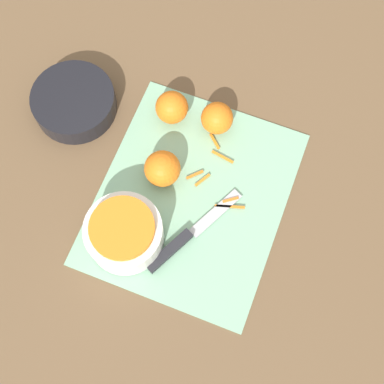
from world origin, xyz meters
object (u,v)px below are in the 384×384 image
object	(u,v)px
knife	(181,244)
orange_left	(217,118)
bowl_dark	(74,102)
orange_back	(172,107)
bowl_speckled	(124,233)
orange_right	(162,169)

from	to	relation	value
knife	orange_left	world-z (taller)	orange_left
bowl_dark	orange_back	distance (m)	0.21
bowl_speckled	bowl_dark	distance (m)	0.32
orange_right	orange_back	bearing A→B (deg)	14.16
bowl_dark	knife	size ratio (longest dim) A/B	0.80
bowl_speckled	bowl_dark	bearing A→B (deg)	43.62
bowl_dark	knife	distance (m)	0.38
bowl_speckled	orange_left	xyz separation A→B (m)	(0.30, -0.08, -0.01)
bowl_speckled	orange_left	bearing A→B (deg)	-15.07
bowl_speckled	knife	world-z (taller)	bowl_speckled
orange_right	orange_back	distance (m)	0.14
bowl_speckled	knife	distance (m)	0.11
knife	orange_back	xyz separation A→B (m)	(0.26, 0.12, 0.03)
bowl_dark	orange_left	xyz separation A→B (m)	(0.07, -0.30, 0.01)
knife	orange_left	size ratio (longest dim) A/B	3.28
bowl_speckled	orange_left	size ratio (longest dim) A/B	2.22
bowl_speckled	orange_back	world-z (taller)	bowl_speckled
orange_right	orange_back	xyz separation A→B (m)	(0.14, 0.03, -0.00)
knife	bowl_dark	bearing A→B (deg)	83.88
orange_right	bowl_speckled	bearing A→B (deg)	173.40
bowl_dark	orange_back	size ratio (longest dim) A/B	2.55
bowl_dark	orange_left	bearing A→B (deg)	-77.43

